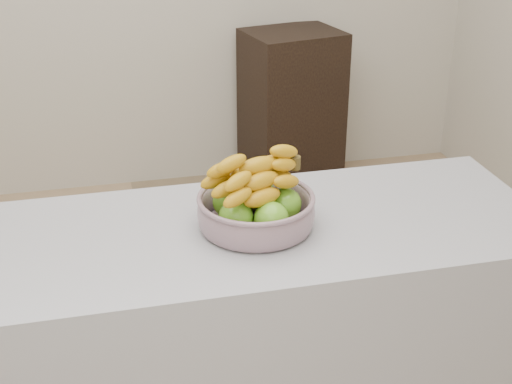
# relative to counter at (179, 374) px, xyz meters

# --- Properties ---
(counter) EXTENTS (2.00, 0.60, 0.90)m
(counter) POSITION_rel_counter_xyz_m (0.00, 0.00, 0.00)
(counter) COLOR #A2A2AA
(counter) RESTS_ON ground
(cabinet) EXTENTS (0.57, 0.49, 0.90)m
(cabinet) POSITION_rel_counter_xyz_m (0.92, 2.08, -0.00)
(cabinet) COLOR black
(cabinet) RESTS_ON ground
(fruit_bowl) EXTENTS (0.31, 0.31, 0.19)m
(fruit_bowl) POSITION_rel_counter_xyz_m (0.22, -0.00, 0.51)
(fruit_bowl) COLOR #9DA6BC
(fruit_bowl) RESTS_ON counter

